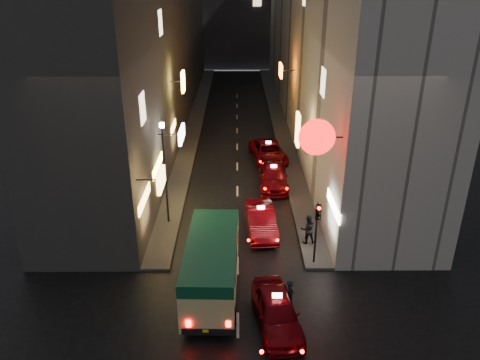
{
  "coord_description": "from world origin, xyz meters",
  "views": [
    {
      "loc": [
        -0.02,
        -11.97,
        14.15
      ],
      "look_at": [
        0.16,
        13.0,
        2.89
      ],
      "focal_mm": 35.0,
      "sensor_mm": 36.0,
      "label": 1
    }
  ],
  "objects_px": {
    "taxi_near": "(277,309)",
    "pedestrian_crossing": "(290,293)",
    "traffic_light": "(317,221)",
    "lamp_post": "(165,167)",
    "minibus": "(212,262)"
  },
  "relations": [
    {
      "from": "minibus",
      "to": "traffic_light",
      "type": "xyz_separation_m",
      "value": [
        5.2,
        2.24,
        0.9
      ]
    },
    {
      "from": "pedestrian_crossing",
      "to": "taxi_near",
      "type": "bearing_deg",
      "value": 155.43
    },
    {
      "from": "lamp_post",
      "to": "pedestrian_crossing",
      "type": "bearing_deg",
      "value": -50.33
    },
    {
      "from": "minibus",
      "to": "taxi_near",
      "type": "distance_m",
      "value": 3.75
    },
    {
      "from": "taxi_near",
      "to": "pedestrian_crossing",
      "type": "distance_m",
      "value": 1.29
    },
    {
      "from": "minibus",
      "to": "taxi_near",
      "type": "relative_size",
      "value": 1.16
    },
    {
      "from": "taxi_near",
      "to": "lamp_post",
      "type": "xyz_separation_m",
      "value": [
        -5.87,
        9.0,
        2.85
      ]
    },
    {
      "from": "minibus",
      "to": "pedestrian_crossing",
      "type": "height_order",
      "value": "minibus"
    },
    {
      "from": "traffic_light",
      "to": "pedestrian_crossing",
      "type": "bearing_deg",
      "value": -115.9
    },
    {
      "from": "minibus",
      "to": "taxi_near",
      "type": "xyz_separation_m",
      "value": [
        2.87,
        -2.23,
        -0.91
      ]
    },
    {
      "from": "pedestrian_crossing",
      "to": "traffic_light",
      "type": "distance_m",
      "value": 4.18
    },
    {
      "from": "taxi_near",
      "to": "traffic_light",
      "type": "bearing_deg",
      "value": 62.49
    },
    {
      "from": "taxi_near",
      "to": "lamp_post",
      "type": "bearing_deg",
      "value": 123.11
    },
    {
      "from": "traffic_light",
      "to": "lamp_post",
      "type": "relative_size",
      "value": 0.56
    },
    {
      "from": "minibus",
      "to": "lamp_post",
      "type": "relative_size",
      "value": 1.06
    }
  ]
}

